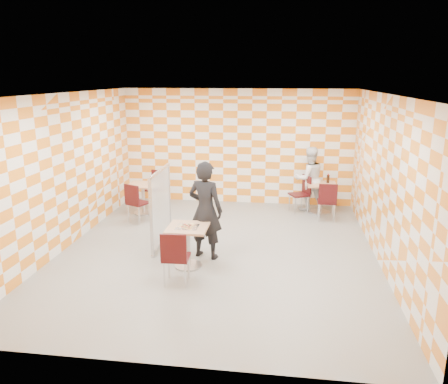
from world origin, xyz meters
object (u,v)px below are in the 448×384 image
(chair_second_front, at_px, (327,199))
(partition, at_px, (161,207))
(sport_bottle, at_px, (316,179))
(chair_empty_far, at_px, (156,185))
(chair_second_side, at_px, (302,191))
(man_white, at_px, (309,179))
(chair_empty_near, at_px, (135,200))
(main_table, at_px, (188,240))
(soda_bottle, at_px, (328,179))
(empty_table, at_px, (143,193))
(chair_main_front, at_px, (175,254))
(second_table, at_px, (321,193))
(man_dark, at_px, (205,210))

(chair_second_front, distance_m, partition, 3.95)
(sport_bottle, bearing_deg, chair_empty_far, -179.46)
(chair_second_side, relative_size, man_white, 0.57)
(sport_bottle, bearing_deg, chair_empty_near, -160.72)
(partition, bearing_deg, chair_empty_far, 108.62)
(main_table, distance_m, chair_second_front, 3.94)
(soda_bottle, bearing_deg, empty_table, -170.69)
(chair_empty_near, distance_m, soda_bottle, 4.70)
(empty_table, bearing_deg, chair_second_side, 9.72)
(empty_table, distance_m, chair_second_side, 3.95)
(main_table, bearing_deg, chair_main_front, -93.26)
(main_table, height_order, man_white, man_white)
(chair_second_side, bearing_deg, soda_bottle, 6.69)
(second_table, distance_m, chair_empty_far, 4.24)
(chair_second_side, xyz_separation_m, chair_empty_near, (-3.85, -1.38, 0.00))
(chair_second_side, distance_m, man_dark, 3.66)
(soda_bottle, bearing_deg, sport_bottle, 177.70)
(partition, distance_m, man_dark, 1.10)
(man_dark, bearing_deg, empty_table, -33.98)
(empty_table, xyz_separation_m, soda_bottle, (4.50, 0.74, 0.34))
(chair_empty_far, distance_m, man_dark, 3.70)
(chair_second_side, xyz_separation_m, soda_bottle, (0.61, 0.07, 0.31))
(chair_main_front, xyz_separation_m, chair_empty_far, (-1.61, 4.38, 0.00))
(partition, height_order, sport_bottle, partition)
(chair_main_front, height_order, chair_empty_far, same)
(chair_empty_far, height_order, sport_bottle, sport_bottle)
(second_table, relative_size, sport_bottle, 3.75)
(empty_table, bearing_deg, main_table, -58.78)
(main_table, xyz_separation_m, chair_second_side, (2.13, 3.58, 0.04))
(main_table, relative_size, chair_second_side, 0.81)
(chair_main_front, distance_m, sport_bottle, 5.09)
(chair_second_front, bearing_deg, soda_bottle, 84.83)
(chair_main_front, bearing_deg, soda_bottle, 57.78)
(chair_empty_near, height_order, sport_bottle, sport_bottle)
(chair_empty_far, bearing_deg, chair_main_front, -69.84)
(empty_table, distance_m, partition, 2.24)
(empty_table, bearing_deg, chair_second_front, -0.22)
(empty_table, bearing_deg, partition, -62.72)
(second_table, xyz_separation_m, chair_empty_near, (-4.30, -1.36, 0.04))
(chair_second_front, relative_size, chair_empty_near, 1.00)
(chair_empty_near, height_order, chair_empty_far, same)
(chair_empty_near, bearing_deg, man_white, 21.62)
(chair_second_front, bearing_deg, partition, -150.19)
(soda_bottle, bearing_deg, man_white, 163.13)
(second_table, distance_m, man_dark, 3.90)
(partition, bearing_deg, chair_main_front, -67.47)
(second_table, relative_size, chair_empty_far, 0.81)
(chair_empty_far, bearing_deg, partition, -71.38)
(second_table, relative_size, soda_bottle, 3.26)
(main_table, distance_m, sport_bottle, 4.42)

